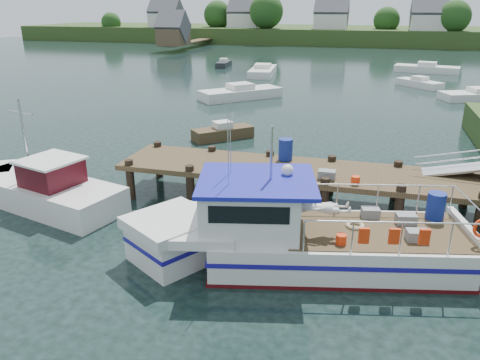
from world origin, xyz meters
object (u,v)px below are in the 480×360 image
(moored_d, at_px, (263,71))
(moored_e, at_px, (224,64))
(moored_rowboat, at_px, (223,132))
(moored_b, at_px, (419,83))
(dock, at_px, (464,160))
(work_boat, at_px, (40,188))
(moored_a, at_px, (240,93))
(moored_far, at_px, (427,69))
(lobster_boat, at_px, (293,236))

(moored_d, relative_size, moored_e, 1.88)
(moored_rowboat, xyz_separation_m, moored_b, (12.21, 21.90, -0.01))
(dock, height_order, work_boat, dock)
(dock, height_order, moored_a, dock)
(moored_far, bearing_deg, moored_d, -162.90)
(moored_d, bearing_deg, moored_rowboat, -57.86)
(moored_far, relative_size, moored_a, 1.12)
(work_boat, xyz_separation_m, moored_d, (0.39, 36.53, -0.20))
(moored_far, relative_size, moored_b, 1.67)
(lobster_boat, xyz_separation_m, moored_a, (-8.36, 24.51, -0.44))
(moored_far, height_order, moored_b, moored_far)
(moored_far, bearing_deg, moored_a, -132.30)
(dock, height_order, moored_rowboat, dock)
(lobster_boat, height_order, moored_far, lobster_boat)
(moored_a, xyz_separation_m, moored_d, (-1.30, 13.83, -0.02))
(moored_b, distance_m, moored_d, 16.25)
(moored_a, distance_m, moored_d, 13.89)
(moored_a, bearing_deg, moored_b, 10.14)
(dock, relative_size, moored_e, 4.36)
(lobster_boat, height_order, work_boat, lobster_boat)
(dock, height_order, moored_e, dock)
(work_boat, bearing_deg, moored_b, 78.63)
(lobster_boat, xyz_separation_m, work_boat, (-10.05, 1.81, -0.26))
(dock, bearing_deg, moored_b, 88.00)
(dock, relative_size, moored_d, 2.31)
(moored_rowboat, relative_size, moored_d, 0.46)
(moored_e, bearing_deg, moored_rowboat, -87.03)
(dock, distance_m, lobster_boat, 6.91)
(moored_a, distance_m, moored_e, 20.75)
(moored_rowboat, distance_m, moored_a, 12.19)
(dock, relative_size, lobster_boat, 1.61)
(moored_e, bearing_deg, moored_b, -37.55)
(moored_a, bearing_deg, work_boat, -118.56)
(moored_far, xyz_separation_m, moored_d, (-17.37, -6.87, 0.01))
(moored_rowboat, relative_size, moored_e, 0.87)
(moored_far, relative_size, moored_e, 1.88)
(lobster_boat, xyz_separation_m, moored_rowboat, (-6.09, 12.53, -0.52))
(lobster_boat, distance_m, moored_b, 34.98)
(moored_b, height_order, moored_d, moored_d)
(work_boat, xyz_separation_m, moored_far, (17.76, 43.39, -0.21))
(moored_d, bearing_deg, work_boat, -66.34)
(moored_far, distance_m, moored_b, 10.88)
(moored_d, bearing_deg, moored_a, -60.35)
(moored_a, height_order, moored_e, moored_a)
(moored_far, distance_m, moored_a, 26.20)
(work_boat, xyz_separation_m, moored_e, (-5.78, 42.06, -0.26))
(work_boat, height_order, moored_d, work_boat)
(moored_rowboat, xyz_separation_m, moored_e, (-9.73, 31.33, 0.01))
(lobster_boat, bearing_deg, dock, 28.56)
(moored_a, bearing_deg, moored_d, 71.08)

